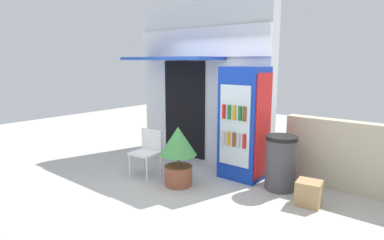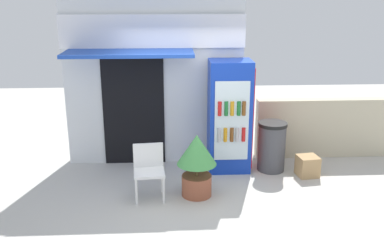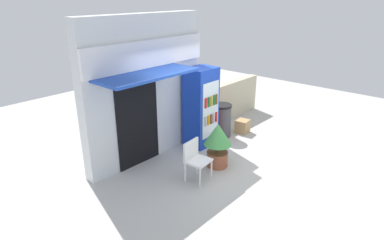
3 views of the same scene
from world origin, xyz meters
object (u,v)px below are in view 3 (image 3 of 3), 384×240
(plastic_chair, at_px, (195,157))
(cardboard_box, at_px, (242,126))
(drink_cooler, at_px, (201,107))
(trash_bin, at_px, (222,120))
(potted_plant_near_shop, at_px, (218,142))

(plastic_chair, height_order, cardboard_box, plastic_chair)
(drink_cooler, height_order, trash_bin, drink_cooler)
(potted_plant_near_shop, bearing_deg, trash_bin, 33.52)
(trash_bin, bearing_deg, potted_plant_near_shop, -146.48)
(cardboard_box, bearing_deg, plastic_chair, -166.87)
(drink_cooler, relative_size, potted_plant_near_shop, 1.96)
(plastic_chair, relative_size, potted_plant_near_shop, 0.83)
(trash_bin, relative_size, cardboard_box, 2.48)
(plastic_chair, distance_m, cardboard_box, 2.79)
(drink_cooler, distance_m, potted_plant_near_shop, 1.26)
(drink_cooler, bearing_deg, potted_plant_near_shop, -122.46)
(potted_plant_near_shop, distance_m, trash_bin, 1.67)
(drink_cooler, relative_size, trash_bin, 2.22)
(drink_cooler, bearing_deg, trash_bin, -6.86)
(drink_cooler, distance_m, trash_bin, 0.92)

